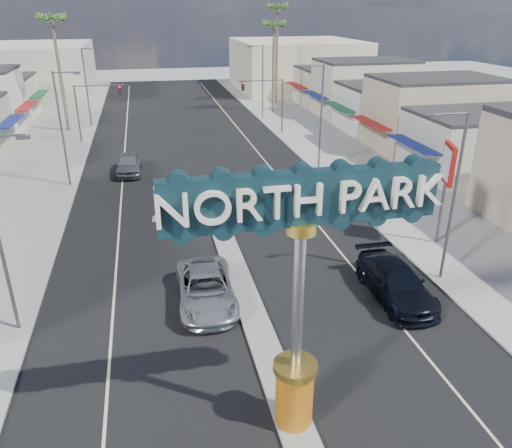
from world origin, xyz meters
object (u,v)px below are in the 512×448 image
palm_right_far (277,13)px  suv_right (396,282)px  suv_left (206,289)px  palm_left_far (53,25)px  streetlight_r_near (452,191)px  car_parked_right (312,188)px  car_parked_left (129,164)px  palm_right_mid (274,29)px  traffic_signal_left (94,102)px  bank_pylon_sign (447,169)px  streetlight_l_mid (63,124)px  streetlight_r_mid (319,112)px  streetlight_l_far (87,83)px  gateway_sign (299,277)px  traffic_signal_right (267,95)px  streetlight_r_far (261,78)px  streetlight_l_near (0,228)px

palm_right_far → suv_right: bearing=-98.2°
suv_left → palm_left_far: bearing=107.4°
streetlight_r_near → car_parked_right: streetlight_r_near is taller
suv_left → car_parked_left: car_parked_left is taller
palm_right_mid → traffic_signal_left: bearing=-151.6°
palm_right_far → suv_left: (-17.00, -51.63, -11.57)m
palm_left_far → bank_pylon_sign: bearing=-54.5°
streetlight_l_mid → palm_right_mid: 35.44m
streetlight_r_near → streetlight_l_mid: bearing=136.2°
palm_left_far → suv_right: 47.11m
streetlight_r_mid → streetlight_l_far: bearing=133.5°
streetlight_r_near → gateway_sign: bearing=-142.4°
streetlight_l_mid → suv_right: size_ratio=1.53×
palm_left_far → palm_right_far: (28.00, 12.00, 0.89)m
gateway_sign → traffic_signal_left: size_ratio=1.53×
palm_right_mid → bank_pylon_sign: (-0.31, -42.04, -5.83)m
traffic_signal_right → palm_right_mid: (3.82, 12.01, 6.33)m
suv_left → suv_right: 9.44m
traffic_signal_right → streetlight_r_far: bearing=81.1°
palm_right_mid → palm_right_far: palm_right_far is taller
traffic_signal_right → streetlight_l_near: (-19.62, -33.99, 0.79)m
palm_right_mid → bank_pylon_sign: size_ratio=1.96×
streetlight_r_far → palm_right_mid: (2.57, 4.00, 5.54)m
streetlight_r_far → palm_right_far: size_ratio=0.64×
streetlight_r_near → palm_left_far: palm_left_far is taller
streetlight_l_near → traffic_signal_right: bearing=60.0°
streetlight_l_far → streetlight_l_mid: bearing=-90.0°
traffic_signal_right → suv_left: 35.61m
streetlight_l_mid → palm_left_far: palm_left_far is taller
palm_right_far → suv_right: palm_right_far is taller
gateway_sign → streetlight_l_near: bearing=142.4°
streetlight_r_near → palm_right_mid: size_ratio=0.74×
streetlight_l_far → palm_left_far: 7.21m
streetlight_l_near → streetlight_l_mid: 20.00m
traffic_signal_left → traffic_signal_right: same height
palm_right_far → bank_pylon_sign: 48.69m
streetlight_l_far → streetlight_r_far: (20.87, 0.00, 0.00)m
suv_right → streetlight_l_far: bearing=112.7°
streetlight_l_mid → streetlight_r_mid: 20.87m
streetlight_l_far → suv_left: bearing=-78.5°
palm_left_far → suv_left: (11.00, -39.63, -10.68)m
traffic_signal_left → car_parked_left: traffic_signal_left is taller
streetlight_l_far → palm_right_far: 28.29m
streetlight_r_mid → palm_left_far: 31.47m
palm_left_far → palm_right_mid: 26.70m
streetlight_l_far → palm_right_mid: palm_right_mid is taller
palm_right_mid → car_parked_right: 34.54m
streetlight_r_mid → streetlight_r_far: size_ratio=1.00×
gateway_sign → bank_pylon_sign: (12.69, 11.98, -1.15)m
traffic_signal_left → bank_pylon_sign: bank_pylon_sign is taller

